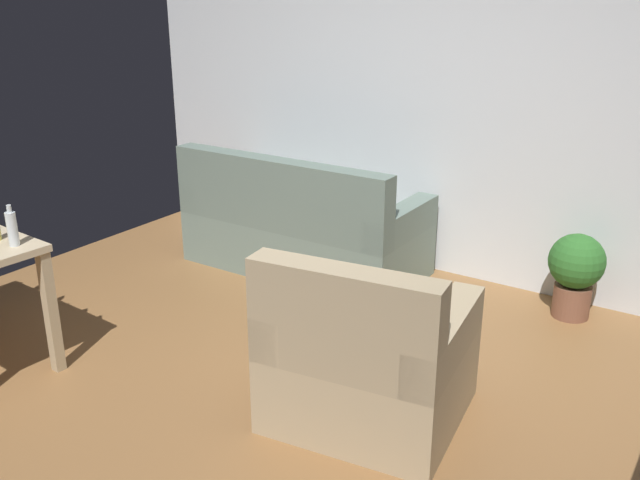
# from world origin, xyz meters

# --- Properties ---
(ground_plane) EXTENTS (5.20, 4.40, 0.02)m
(ground_plane) POSITION_xyz_m (0.00, 0.00, -0.01)
(ground_plane) COLOR olive
(wall_rear) EXTENTS (5.20, 0.10, 2.70)m
(wall_rear) POSITION_xyz_m (0.00, 2.20, 1.35)
(wall_rear) COLOR silver
(wall_rear) RESTS_ON ground_plane
(couch) EXTENTS (1.79, 0.84, 0.92)m
(couch) POSITION_xyz_m (-0.79, 1.59, 0.31)
(couch) COLOR slate
(couch) RESTS_ON ground_plane
(potted_plant) EXTENTS (0.36, 0.36, 0.57)m
(potted_plant) POSITION_xyz_m (1.16, 1.90, 0.33)
(potted_plant) COLOR brown
(potted_plant) RESTS_ON ground_plane
(armchair) EXTENTS (1.00, 0.95, 0.92)m
(armchair) POSITION_xyz_m (0.61, 0.15, 0.32)
(armchair) COLOR tan
(armchair) RESTS_ON ground_plane
(bottle_clear) EXTENTS (0.05, 0.05, 0.23)m
(bottle_clear) POSITION_xyz_m (-1.19, -0.49, 0.86)
(bottle_clear) COLOR silver
(bottle_clear) RESTS_ON desk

